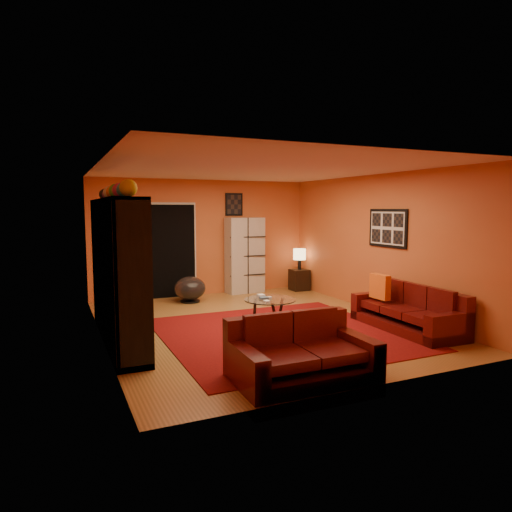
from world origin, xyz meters
name	(u,v)px	position (x,y,z in m)	size (l,w,h in m)	color
floor	(257,324)	(0.00, 0.00, 0.00)	(6.00, 6.00, 0.00)	olive
ceiling	(258,169)	(0.00, 0.00, 2.60)	(6.00, 6.00, 0.00)	white
wall_back	(203,238)	(0.00, 3.00, 1.30)	(6.00, 6.00, 0.00)	#CA5D2C
wall_front	(373,270)	(0.00, -3.00, 1.30)	(6.00, 6.00, 0.00)	#CA5D2C
wall_left	(100,254)	(-2.50, 0.00, 1.30)	(6.00, 6.00, 0.00)	#CA5D2C
wall_right	(378,243)	(2.50, 0.00, 1.30)	(6.00, 6.00, 0.00)	#CA5D2C
rug	(282,333)	(0.10, -0.70, 0.01)	(3.60, 3.60, 0.01)	#5F0A0C
doorway	(173,251)	(-0.70, 2.96, 1.02)	(0.95, 0.10, 2.04)	black
wall_art_right	(388,228)	(2.48, -0.30, 1.60)	(0.03, 1.00, 0.70)	black
wall_art_back	(234,204)	(0.75, 2.98, 2.05)	(0.42, 0.03, 0.52)	black
entertainment_unit	(117,270)	(-2.27, 0.00, 1.05)	(0.45, 3.00, 2.10)	black
tv	(121,274)	(-2.23, -0.09, 1.01)	(0.13, 1.00, 0.58)	black
sofa	(411,312)	(2.13, -1.32, 0.29)	(0.85, 1.98, 0.85)	#450909
loveseat	(299,353)	(-0.56, -2.41, 0.28)	(1.62, 0.99, 0.85)	#450909
throw_pillow	(380,287)	(1.95, -0.77, 0.63)	(0.12, 0.42, 0.42)	orange
coffee_table	(270,302)	(0.17, -0.14, 0.39)	(0.87, 0.87, 0.43)	silver
storage_cabinet	(245,255)	(0.94, 2.80, 0.87)	(0.87, 0.39, 1.75)	beige
bowl_chair	(190,289)	(-0.54, 2.25, 0.29)	(0.65, 0.65, 0.53)	black
side_table	(299,280)	(2.25, 2.54, 0.25)	(0.40, 0.40, 0.50)	black
table_lamp	(299,255)	(2.25, 2.54, 0.85)	(0.30, 0.30, 0.50)	black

